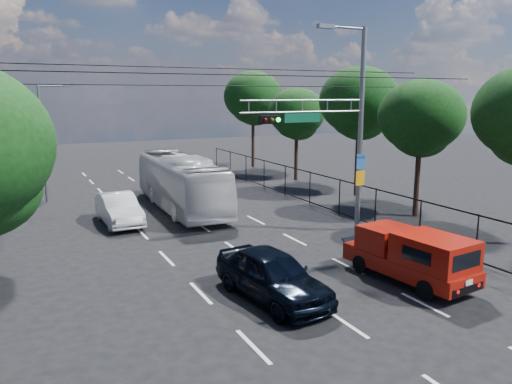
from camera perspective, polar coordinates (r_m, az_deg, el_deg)
ground at (r=15.11m, az=10.29°, el=-14.59°), size 120.00×120.00×0.00m
lane_markings at (r=26.98m, az=-7.65°, el=-2.94°), size 6.12×38.00×0.01m
signal_mast at (r=23.24m, az=9.53°, el=7.83°), size 6.43×0.39×9.50m
streetlight_left at (r=33.00m, az=-22.96°, el=5.77°), size 2.09×0.22×7.08m
utility_wires at (r=21.36m, az=-3.58°, el=13.03°), size 22.00×5.04×0.74m
fence_right at (r=28.49m, az=8.14°, el=-0.09°), size 0.06×34.03×2.00m
tree_right_b at (r=27.87m, az=18.30°, el=7.57°), size 4.50×4.50×7.31m
tree_right_c at (r=32.76m, az=11.71°, el=9.52°), size 5.10×5.10×8.29m
tree_right_d at (r=38.35m, az=4.68°, el=8.59°), size 4.32×4.32×7.02m
tree_right_e at (r=45.45m, az=-0.34°, el=10.38°), size 5.28×5.28×8.58m
red_pickup at (r=18.41m, az=17.27°, el=-6.83°), size 2.31×5.16×1.86m
navy_hatchback at (r=16.20m, az=1.88°, el=-9.46°), size 2.47×4.98×1.63m
white_bus at (r=28.97m, az=-8.59°, el=1.08°), size 2.91×11.05×3.06m
white_van at (r=26.35m, az=-15.42°, el=-1.88°), size 1.73×4.70×1.54m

